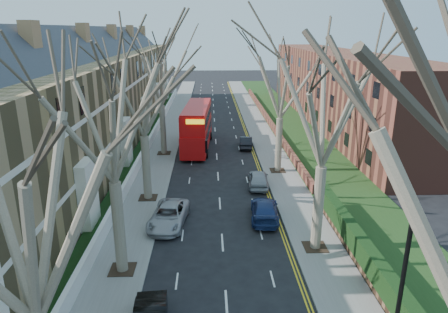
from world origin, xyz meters
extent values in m
cube|color=slate|center=(-6.00, 39.00, 0.06)|extent=(3.00, 102.00, 0.12)
cube|color=slate|center=(6.00, 39.00, 0.06)|extent=(3.00, 102.00, 0.12)
cube|color=olive|center=(-13.80, 31.00, 5.00)|extent=(9.00, 78.00, 10.00)
cube|color=#32353D|center=(-13.80, 31.00, 11.00)|extent=(4.67, 78.00, 4.67)
cube|color=white|center=(-9.35, 31.00, 3.50)|extent=(0.12, 78.00, 0.35)
cube|color=white|center=(-9.35, 31.00, 7.00)|extent=(0.12, 78.00, 0.35)
cube|color=brown|center=(17.50, 43.00, 5.00)|extent=(8.00, 54.00, 10.00)
cube|color=brown|center=(7.70, 43.00, 0.57)|extent=(0.35, 54.00, 0.90)
cube|color=brown|center=(7.70, 2.00, 0.42)|extent=(0.40, 24.00, 0.60)
cube|color=black|center=(7.70, 2.00, 1.32)|extent=(0.70, 24.00, 1.20)
cube|color=white|center=(-7.65, 31.00, 0.62)|extent=(0.30, 78.00, 1.00)
cube|color=#1D3B15|center=(10.50, 39.00, 0.15)|extent=(6.00, 102.00, 0.06)
cube|color=black|center=(5.00, -3.50, 8.12)|extent=(0.18, 0.50, 0.22)
cylinder|color=#6F624F|center=(-5.70, 6.00, 2.75)|extent=(0.64, 0.64, 5.25)
cube|color=#2D2116|center=(-5.70, 6.00, 0.14)|extent=(1.40, 1.40, 0.05)
cylinder|color=#6F624F|center=(-5.70, 16.00, 2.66)|extent=(0.64, 0.64, 5.07)
cube|color=#2D2116|center=(-5.70, 16.00, 0.14)|extent=(1.40, 1.40, 0.05)
cylinder|color=#6F624F|center=(-5.70, 28.00, 2.75)|extent=(0.60, 0.60, 5.25)
cube|color=#2D2116|center=(-5.70, 28.00, 0.14)|extent=(1.40, 1.40, 0.05)
cylinder|color=#6F624F|center=(5.70, 8.00, 2.75)|extent=(0.64, 0.64, 5.25)
cube|color=#2D2116|center=(5.70, 8.00, 0.14)|extent=(1.40, 1.40, 0.05)
cylinder|color=#6F624F|center=(5.70, 22.00, 2.66)|extent=(0.60, 0.60, 5.07)
cube|color=#2D2116|center=(5.70, 22.00, 0.14)|extent=(1.40, 1.40, 0.05)
cube|color=#B50C0D|center=(-2.14, 30.27, 1.49)|extent=(3.30, 11.56, 2.28)
cube|color=#B50C0D|center=(-2.14, 30.27, 3.67)|extent=(3.27, 10.99, 2.08)
cube|color=black|center=(-2.14, 30.27, 1.96)|extent=(3.26, 10.65, 0.93)
cube|color=black|center=(-2.14, 30.27, 3.78)|extent=(3.25, 10.42, 0.93)
imported|color=#A5A5AB|center=(-3.62, 11.57, 0.70)|extent=(2.86, 5.24, 1.39)
imported|color=navy|center=(3.12, 12.25, 0.68)|extent=(2.34, 4.86, 1.36)
imported|color=#96979E|center=(3.41, 18.36, 0.71)|extent=(2.02, 4.30, 1.42)
imported|color=black|center=(3.41, 30.25, 0.66)|extent=(1.75, 4.09, 1.31)
camera|label=1|loc=(-0.74, -13.54, 12.98)|focal=32.00mm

